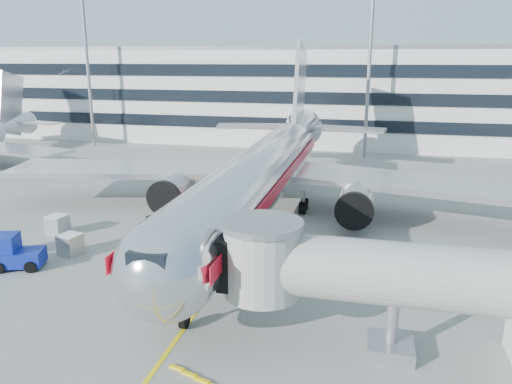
% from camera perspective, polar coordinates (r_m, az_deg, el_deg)
% --- Properties ---
extents(ground, '(180.00, 180.00, 0.00)m').
position_cam_1_polar(ground, '(34.31, -3.26, -8.66)').
color(ground, gray).
rests_on(ground, ground).
extents(lead_in_line, '(0.25, 70.00, 0.01)m').
position_cam_1_polar(lead_in_line, '(43.34, 0.49, -3.49)').
color(lead_in_line, yellow).
rests_on(lead_in_line, ground).
extents(main_jet, '(50.95, 48.70, 16.06)m').
position_cam_1_polar(main_jet, '(43.83, 1.00, 2.46)').
color(main_jet, silver).
rests_on(main_jet, ground).
extents(jet_bridge, '(17.80, 4.50, 7.00)m').
position_cam_1_polar(jet_bridge, '(24.39, 19.64, -9.86)').
color(jet_bridge, silver).
rests_on(jet_bridge, ground).
extents(terminal, '(150.00, 24.25, 15.60)m').
position_cam_1_polar(terminal, '(88.69, 7.53, 11.05)').
color(terminal, silver).
rests_on(terminal, ground).
extents(light_mast_west, '(2.40, 1.20, 25.45)m').
position_cam_1_polar(light_mast_west, '(84.50, -18.81, 15.02)').
color(light_mast_west, gray).
rests_on(light_mast_west, ground).
extents(light_mast_centre, '(2.40, 1.20, 25.45)m').
position_cam_1_polar(light_mast_centre, '(72.09, 12.92, 15.55)').
color(light_mast_centre, gray).
rests_on(light_mast_centre, ground).
extents(belt_loader, '(4.66, 2.97, 2.19)m').
position_cam_1_polar(belt_loader, '(38.53, -10.03, -5.17)').
color(belt_loader, yellow).
rests_on(belt_loader, ground).
extents(baggage_tug, '(3.59, 2.82, 2.39)m').
position_cam_1_polar(baggage_tug, '(37.60, -25.83, -6.34)').
color(baggage_tug, navy).
rests_on(baggage_tug, ground).
extents(cargo_container_left, '(1.68, 1.68, 1.50)m').
position_cam_1_polar(cargo_container_left, '(38.71, -20.45, -5.62)').
color(cargo_container_left, '#A7AAAE').
rests_on(cargo_container_left, ground).
extents(cargo_container_right, '(1.65, 1.65, 1.54)m').
position_cam_1_polar(cargo_container_right, '(43.46, -21.74, -3.48)').
color(cargo_container_right, '#A7AAAE').
rests_on(cargo_container_right, ground).
extents(cargo_container_front, '(1.66, 1.66, 1.56)m').
position_cam_1_polar(cargo_container_front, '(40.27, -26.98, -5.49)').
color(cargo_container_front, '#A7AAAE').
rests_on(cargo_container_front, ground).
extents(ramp_worker, '(0.79, 0.76, 1.83)m').
position_cam_1_polar(ramp_worker, '(33.86, -12.89, -7.69)').
color(ramp_worker, '#A0DE17').
rests_on(ramp_worker, ground).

